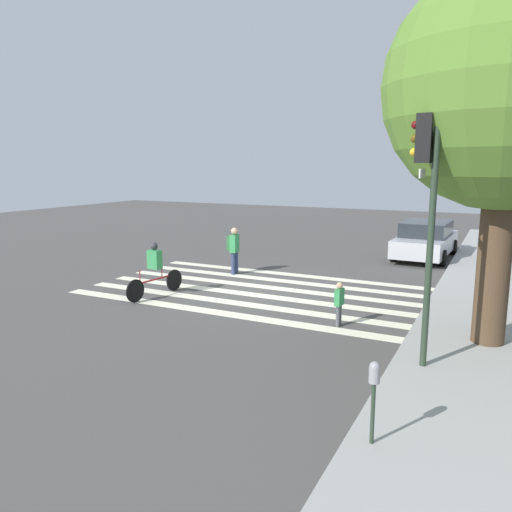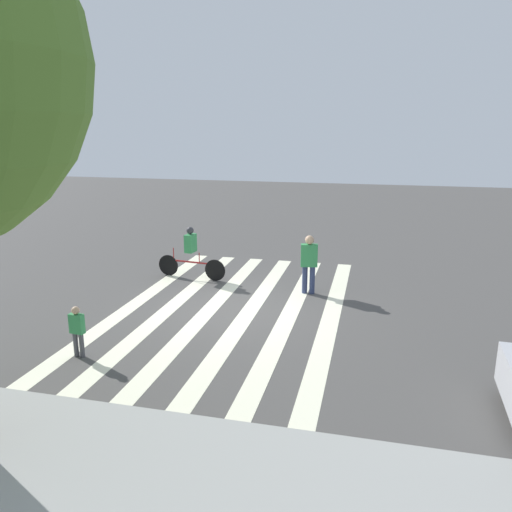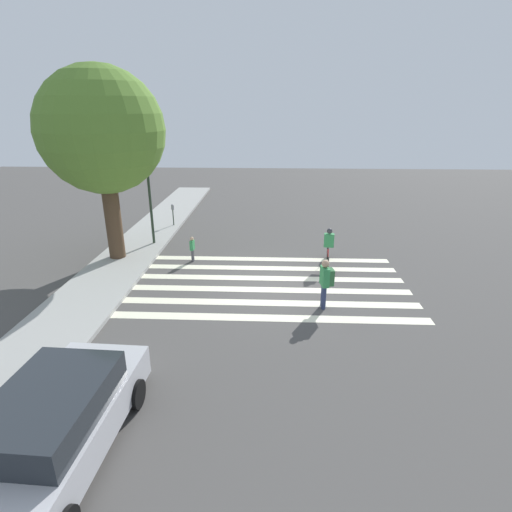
{
  "view_description": "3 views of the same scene",
  "coord_description": "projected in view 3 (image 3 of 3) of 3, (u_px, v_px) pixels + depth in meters",
  "views": [
    {
      "loc": [
        13.41,
        6.71,
        3.82
      ],
      "look_at": [
        -1.19,
        -0.59,
        0.84
      ],
      "focal_mm": 35.0,
      "sensor_mm": 36.0,
      "label": 1
    },
    {
      "loc": [
        -3.49,
        11.56,
        4.56
      ],
      "look_at": [
        -0.53,
        -0.61,
        1.29
      ],
      "focal_mm": 35.0,
      "sensor_mm": 36.0,
      "label": 2
    },
    {
      "loc": [
        -13.55,
        -0.02,
        6.18
      ],
      "look_at": [
        -0.16,
        0.55,
        1.16
      ],
      "focal_mm": 28.0,
      "sensor_mm": 36.0,
      "label": 3
    }
  ],
  "objects": [
    {
      "name": "crosswalk_stripes",
      "position": [
        271.0,
        284.0,
        14.85
      ],
      "size": [
        5.57,
        10.0,
        0.01
      ],
      "color": "#F2EDCC",
      "rests_on": "ground_plane"
    },
    {
      "name": "car_parked_far_curb",
      "position": [
        54.0,
        426.0,
        7.2
      ],
      "size": [
        4.86,
        2.21,
        1.53
      ],
      "rotation": [
        0.0,
        0.0,
        -0.04
      ],
      "color": "#B7B7BC",
      "rests_on": "ground_plane"
    },
    {
      "name": "cyclist_far_lane",
      "position": [
        329.0,
        246.0,
        16.27
      ],
      "size": [
        2.26,
        0.42,
        1.61
      ],
      "rotation": [
        0.0,
        0.0,
        -0.12
      ],
      "color": "black",
      "rests_on": "ground_plane"
    },
    {
      "name": "ground_plane",
      "position": [
        271.0,
        284.0,
        14.85
      ],
      "size": [
        60.0,
        60.0,
        0.0
      ],
      "primitive_type": "plane",
      "color": "#4C4947"
    },
    {
      "name": "traffic_light",
      "position": [
        150.0,
        173.0,
        17.76
      ],
      "size": [
        0.6,
        0.5,
        4.9
      ],
      "color": "#283828",
      "rests_on": "ground_plane"
    },
    {
      "name": "sidewalk_curb",
      "position": [
        106.0,
        279.0,
        15.07
      ],
      "size": [
        36.0,
        2.5,
        0.14
      ],
      "color": "#9E9E99",
      "rests_on": "ground_plane"
    },
    {
      "name": "street_tree",
      "position": [
        102.0,
        132.0,
        15.36
      ],
      "size": [
        4.84,
        4.84,
        7.75
      ],
      "color": "#4C3826",
      "rests_on": "ground_plane"
    },
    {
      "name": "pedestrian_child_with_backpack",
      "position": [
        192.0,
        248.0,
        16.84
      ],
      "size": [
        0.31,
        0.17,
        1.08
      ],
      "rotation": [
        0.0,
        0.0,
        -0.11
      ],
      "color": "#4C4C51",
      "rests_on": "ground_plane"
    },
    {
      "name": "parking_meter",
      "position": [
        173.0,
        210.0,
        21.48
      ],
      "size": [
        0.15,
        0.15,
        1.3
      ],
      "color": "#283828",
      "rests_on": "ground_plane"
    },
    {
      "name": "pedestrian_adult_tall_backpack",
      "position": [
        326.0,
        280.0,
        12.77
      ],
      "size": [
        0.49,
        0.43,
        1.66
      ],
      "rotation": [
        0.0,
        0.0,
        0.16
      ],
      "color": "navy",
      "rests_on": "ground_plane"
    }
  ]
}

